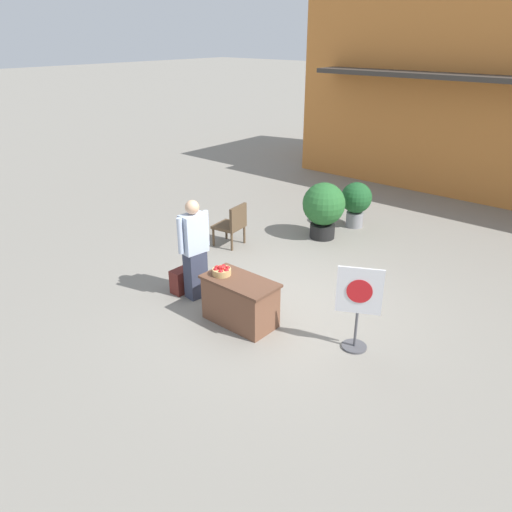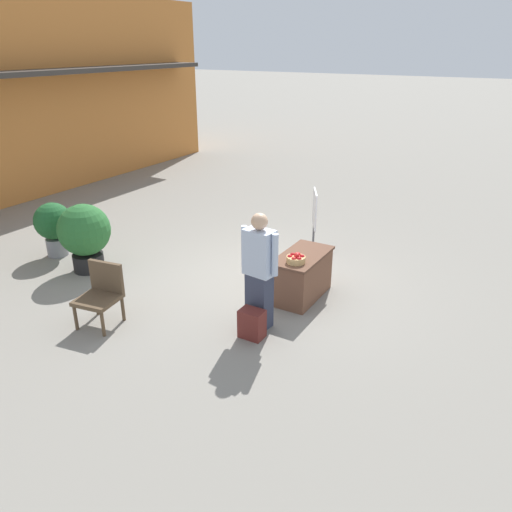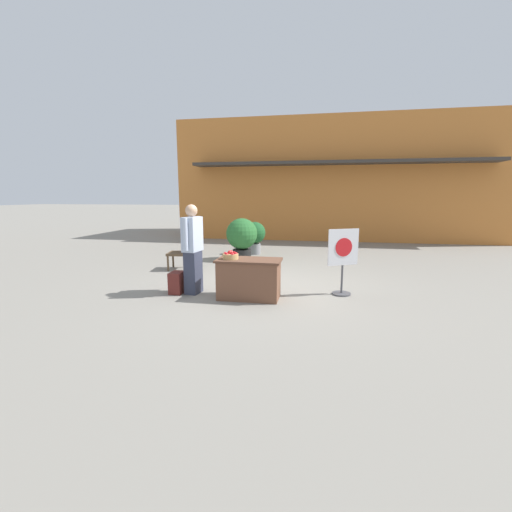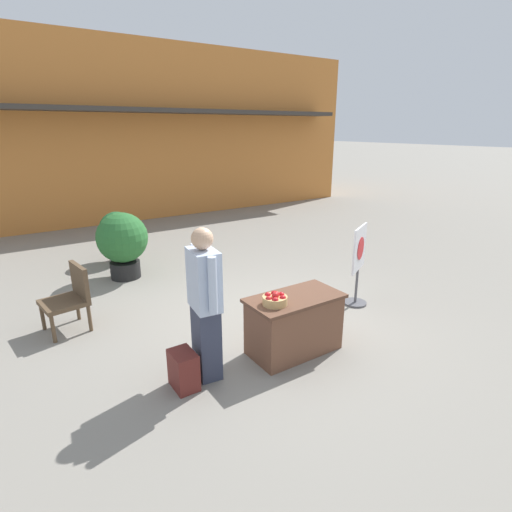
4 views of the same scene
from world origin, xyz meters
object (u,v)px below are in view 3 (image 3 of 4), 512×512
apple_basket (231,255)px  person_visitor (193,249)px  backpack (177,283)px  potted_plant_near_left (255,235)px  patio_chair (183,250)px  poster_board (343,259)px  display_table (249,279)px  potted_plant_far_left (242,236)px

apple_basket → person_visitor: (-0.80, 0.18, 0.08)m
backpack → potted_plant_near_left: 4.82m
backpack → patio_chair: 2.24m
person_visitor → poster_board: (2.84, 0.43, -0.18)m
apple_basket → person_visitor: bearing=167.4°
apple_basket → display_table: bearing=8.0°
patio_chair → potted_plant_near_left: 3.00m
apple_basket → person_visitor: size_ratio=0.17×
apple_basket → backpack: apple_basket is taller
backpack → display_table: bearing=-2.6°
potted_plant_near_left → backpack: bearing=-97.5°
person_visitor → poster_board: 2.88m
person_visitor → potted_plant_near_left: bearing=92.8°
patio_chair → potted_plant_near_left: bearing=-125.7°
apple_basket → potted_plant_near_left: size_ratio=0.28×
display_table → patio_chair: size_ratio=1.30×
person_visitor → patio_chair: size_ratio=1.90×
potted_plant_far_left → potted_plant_near_left: size_ratio=1.17×
patio_chair → potted_plant_far_left: size_ratio=0.73×
display_table → person_visitor: 1.25m
display_table → apple_basket: apple_basket is taller
display_table → potted_plant_far_left: bearing=104.9°
poster_board → display_table: bearing=-99.7°
apple_basket → potted_plant_near_left: bearing=95.7°
display_table → potted_plant_near_left: bearing=99.7°
apple_basket → poster_board: poster_board is taller
person_visitor → patio_chair: 2.32m
apple_basket → potted_plant_far_left: 3.88m
display_table → potted_plant_far_left: 3.92m
patio_chair → display_table: bearing=126.8°
display_table → backpack: display_table is taller
poster_board → patio_chair: bearing=-140.2°
person_visitor → patio_chair: bearing=124.0°
apple_basket → poster_board: size_ratio=0.23×
apple_basket → potted_plant_near_left: (-0.49, 4.87, -0.18)m
poster_board → patio_chair: 4.21m
display_table → poster_board: 1.83m
potted_plant_near_left → apple_basket: bearing=-84.3°
display_table → potted_plant_near_left: 4.90m
backpack → potted_plant_near_left: bearing=82.5°
apple_basket → potted_plant_far_left: (-0.67, 3.82, -0.10)m
display_table → person_visitor: person_visitor is taller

